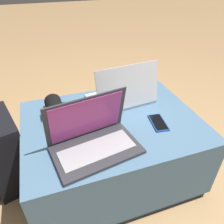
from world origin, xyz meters
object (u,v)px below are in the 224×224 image
Objects in this scene: laptop_far at (123,95)px; backpack at (2,154)px; laptop_near at (93,138)px; cell_phone at (158,123)px; wrist_brace at (55,109)px.

backpack is (-0.72, 0.01, -0.25)m from laptop_far.
backpack is at bearing 136.24° from laptop_near.
backpack is (-0.83, 0.26, -0.20)m from cell_phone.
laptop_near is at bearing 17.35° from cell_phone.
laptop_far is (0.26, 0.31, 0.00)m from laptop_near.
cell_phone is 0.89m from backpack.
wrist_brace reaches higher than cell_phone.
laptop_far is 0.28m from cell_phone.
backpack is at bearing -9.18° from cell_phone.
wrist_brace is at bearing 104.71° from laptop_near.
backpack is (-0.46, 0.32, -0.25)m from laptop_near.
laptop_near is at bearing 40.18° from backpack.
laptop_near reaches higher than wrist_brace.
cell_phone is 0.55m from wrist_brace.
laptop_far reaches higher than cell_phone.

